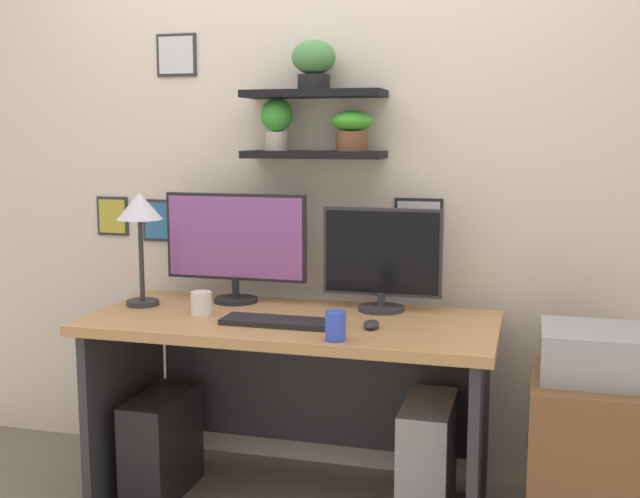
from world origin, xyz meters
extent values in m
cube|color=beige|center=(0.00, 0.44, 1.35)|extent=(4.40, 0.04, 2.70)
cube|color=black|center=(0.00, 0.32, 1.35)|extent=(0.57, 0.20, 0.03)
cube|color=black|center=(0.00, 0.32, 1.59)|extent=(0.57, 0.20, 0.03)
cylinder|color=black|center=(0.00, 0.32, 1.64)|extent=(0.13, 0.13, 0.06)
ellipsoid|color=#478747|center=(0.00, 0.32, 1.74)|extent=(0.18, 0.18, 0.14)
cylinder|color=brown|center=(0.16, 0.32, 1.41)|extent=(0.13, 0.13, 0.08)
ellipsoid|color=green|center=(0.16, 0.32, 1.49)|extent=(0.17, 0.17, 0.08)
cylinder|color=#B2A899|center=(-0.16, 0.32, 1.41)|extent=(0.09, 0.09, 0.08)
ellipsoid|color=green|center=(-0.16, 0.32, 1.51)|extent=(0.13, 0.13, 0.14)
cube|color=black|center=(0.42, 0.42, 1.09)|extent=(0.20, 0.02, 0.17)
cube|color=silver|center=(0.42, 0.41, 1.09)|extent=(0.17, 0.00, 0.14)
cube|color=#2D2D33|center=(-0.64, 0.42, 1.77)|extent=(0.18, 0.02, 0.18)
cube|color=silver|center=(-0.64, 0.41, 1.77)|extent=(0.16, 0.00, 0.16)
cube|color=#2D2D33|center=(-0.71, 0.42, 1.05)|extent=(0.22, 0.02, 0.19)
cube|color=teal|center=(-0.71, 0.41, 1.05)|extent=(0.20, 0.00, 0.16)
cube|color=#2D2D33|center=(-0.98, 0.42, 1.07)|extent=(0.15, 0.02, 0.18)
cube|color=gold|center=(-0.98, 0.41, 1.07)|extent=(0.13, 0.00, 0.15)
cube|color=tan|center=(0.00, 0.00, 0.73)|extent=(1.54, 0.68, 0.04)
cube|color=#2D2D33|center=(-0.71, 0.00, 0.35)|extent=(0.04, 0.62, 0.71)
cube|color=#2D2D33|center=(0.71, 0.00, 0.35)|extent=(0.04, 0.62, 0.71)
cube|color=#2D2D33|center=(0.00, 0.30, 0.39)|extent=(1.34, 0.02, 0.50)
cylinder|color=black|center=(-0.30, 0.21, 0.76)|extent=(0.18, 0.18, 0.02)
cylinder|color=black|center=(-0.30, 0.21, 0.81)|extent=(0.03, 0.03, 0.09)
cube|color=black|center=(-0.30, 0.22, 1.02)|extent=(0.60, 0.02, 0.35)
cube|color=#8C4C99|center=(-0.30, 0.21, 1.02)|extent=(0.58, 0.00, 0.33)
cylinder|color=#2D2D33|center=(0.30, 0.21, 0.76)|extent=(0.18, 0.18, 0.02)
cylinder|color=#2D2D33|center=(0.30, 0.21, 0.79)|extent=(0.03, 0.03, 0.05)
cube|color=#2D2D33|center=(0.30, 0.22, 0.98)|extent=(0.47, 0.02, 0.34)
cube|color=black|center=(0.30, 0.21, 0.98)|extent=(0.44, 0.00, 0.32)
cube|color=black|center=(0.00, -0.11, 0.76)|extent=(0.44, 0.14, 0.02)
ellipsoid|color=#2D2D33|center=(0.33, -0.08, 0.77)|extent=(0.06, 0.09, 0.03)
cylinder|color=#2D2D33|center=(-0.64, 0.05, 0.76)|extent=(0.13, 0.13, 0.02)
cylinder|color=#2D2D33|center=(-0.64, 0.05, 0.93)|extent=(0.02, 0.02, 0.33)
cone|color=silver|center=(-0.64, 0.05, 1.15)|extent=(0.18, 0.18, 0.11)
cylinder|color=white|center=(-0.34, -0.04, 0.80)|extent=(0.08, 0.08, 0.09)
cylinder|color=blue|center=(0.24, -0.27, 0.80)|extent=(0.07, 0.07, 0.10)
cube|color=brown|center=(1.10, 0.00, 0.30)|extent=(0.44, 0.50, 0.61)
cube|color=#9E9EA3|center=(1.10, 0.00, 0.69)|extent=(0.38, 0.34, 0.17)
cube|color=black|center=(-0.53, -0.04, 0.21)|extent=(0.18, 0.40, 0.41)
cube|color=#99999E|center=(0.52, 0.04, 0.23)|extent=(0.18, 0.40, 0.45)
camera|label=1|loc=(0.87, -2.76, 1.44)|focal=44.19mm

